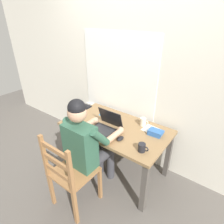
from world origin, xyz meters
TOP-DOWN VIEW (x-y plane):
  - ground_plane at (0.00, 0.00)m, footprint 8.00×8.00m
  - back_wall at (-0.01, 0.45)m, footprint 6.00×0.08m
  - desk at (0.00, 0.00)m, footprint 1.31×0.74m
  - seated_person at (-0.05, -0.45)m, footprint 0.50×0.60m
  - wooden_chair at (-0.05, -0.73)m, footprint 0.42×0.42m
  - laptop at (-0.05, -0.12)m, footprint 0.33×0.30m
  - computer_mouse at (0.21, -0.19)m, footprint 0.06×0.10m
  - coffee_mug_white at (0.26, 0.23)m, footprint 0.11×0.07m
  - coffee_mug_dark at (0.49, -0.22)m, footprint 0.11×0.08m
  - book_stack_main at (0.47, 0.14)m, footprint 0.17×0.13m
  - paper_pile_near_laptop at (0.39, 0.20)m, footprint 0.20×0.18m
  - paper_pile_back_corner at (-0.16, -0.24)m, footprint 0.28×0.26m
  - landscape_photo_print at (-0.30, 0.15)m, footprint 0.15×0.11m

SIDE VIEW (x-z plane):
  - ground_plane at x=0.00m, z-range 0.00..0.00m
  - wooden_chair at x=-0.05m, z-range -0.01..0.94m
  - desk at x=0.00m, z-range 0.26..0.96m
  - seated_person at x=-0.05m, z-range 0.06..1.32m
  - landscape_photo_print at x=-0.30m, z-range 0.70..0.70m
  - paper_pile_near_laptop at x=0.39m, z-range 0.70..0.71m
  - paper_pile_back_corner at x=-0.16m, z-range 0.70..0.71m
  - computer_mouse at x=0.21m, z-range 0.70..0.74m
  - book_stack_main at x=0.47m, z-range 0.70..0.76m
  - coffee_mug_dark at x=0.49m, z-range 0.70..0.79m
  - coffee_mug_white at x=0.26m, z-range 0.70..0.81m
  - laptop at x=-0.05m, z-range 0.64..0.87m
  - back_wall at x=-0.01m, z-range 0.00..2.60m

